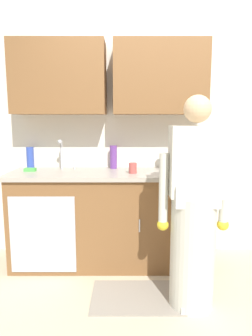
{
  "coord_description": "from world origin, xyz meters",
  "views": [
    {
      "loc": [
        -0.39,
        -2.24,
        1.44
      ],
      "look_at": [
        -0.4,
        0.55,
        1.0
      ],
      "focal_mm": 32.34,
      "sensor_mm": 36.0,
      "label": 1
    }
  ],
  "objects": [
    {
      "name": "floor_mat",
      "position": [
        -0.27,
        0.05,
        0.01
      ],
      "size": [
        0.8,
        0.5,
        0.01
      ],
      "primitive_type": "cube",
      "color": "gray",
      "rests_on": "ground"
    },
    {
      "name": "sponge",
      "position": [
        -1.34,
        0.73,
        0.96
      ],
      "size": [
        0.11,
        0.07,
        0.03
      ],
      "primitive_type": "cube",
      "color": "#4CBF4C",
      "rests_on": "countertop"
    },
    {
      "name": "counter_cabinet",
      "position": [
        -0.55,
        0.7,
        0.45
      ],
      "size": [
        1.9,
        0.62,
        0.9
      ],
      "color": "brown",
      "rests_on": "ground"
    },
    {
      "name": "countertop",
      "position": [
        -0.55,
        0.7,
        0.92
      ],
      "size": [
        1.96,
        0.66,
        0.04
      ],
      "primitive_type": "cube",
      "color": "#A8A093",
      "rests_on": "counter_cabinet"
    },
    {
      "name": "bottle_water_short",
      "position": [
        -0.52,
        0.91,
        1.06
      ],
      "size": [
        0.07,
        0.07,
        0.24
      ],
      "primitive_type": "cylinder",
      "color": "#66388C",
      "rests_on": "countertop"
    },
    {
      "name": "ground_plane",
      "position": [
        0.0,
        0.0,
        0.0
      ],
      "size": [
        9.0,
        9.0,
        0.0
      ],
      "primitive_type": "plane",
      "color": "beige"
    },
    {
      "name": "knife_on_counter",
      "position": [
        0.31,
        0.54,
        0.94
      ],
      "size": [
        0.06,
        0.24,
        0.01
      ],
      "primitive_type": "cube",
      "rotation": [
        0.0,
        0.0,
        4.55
      ],
      "color": "silver",
      "rests_on": "countertop"
    },
    {
      "name": "bottle_soap",
      "position": [
        0.0,
        0.89,
        1.02
      ],
      "size": [
        0.08,
        0.08,
        0.17
      ],
      "primitive_type": "cylinder",
      "color": "silver",
      "rests_on": "countertop"
    },
    {
      "name": "sink",
      "position": [
        -1.01,
        0.71,
        0.93
      ],
      "size": [
        0.5,
        0.36,
        0.35
      ],
      "color": "#B7BABF",
      "rests_on": "counter_cabinet"
    },
    {
      "name": "cup_by_sink",
      "position": [
        -0.32,
        0.61,
        0.99
      ],
      "size": [
        0.08,
        0.08,
        0.1
      ],
      "primitive_type": "cylinder",
      "color": "#B24C47",
      "rests_on": "countertop"
    },
    {
      "name": "bottle_dish_liquid",
      "position": [
        0.23,
        0.9,
        1.04
      ],
      "size": [
        0.07,
        0.07,
        0.19
      ],
      "primitive_type": "cylinder",
      "color": "silver",
      "rests_on": "countertop"
    },
    {
      "name": "bottle_cleaner_spray",
      "position": [
        -1.39,
        0.91,
        1.05
      ],
      "size": [
        0.08,
        0.08,
        0.23
      ],
      "primitive_type": "cylinder",
      "color": "#334CB2",
      "rests_on": "countertop"
    },
    {
      "name": "kitchen_wall_with_uppers",
      "position": [
        -0.14,
        0.99,
        1.48
      ],
      "size": [
        4.8,
        0.44,
        2.7
      ],
      "color": "silver",
      "rests_on": "ground"
    },
    {
      "name": "person_at_sink",
      "position": [
        0.12,
        -0.04,
        0.69
      ],
      "size": [
        0.55,
        0.34,
        1.62
      ],
      "color": "white",
      "rests_on": "ground"
    }
  ]
}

